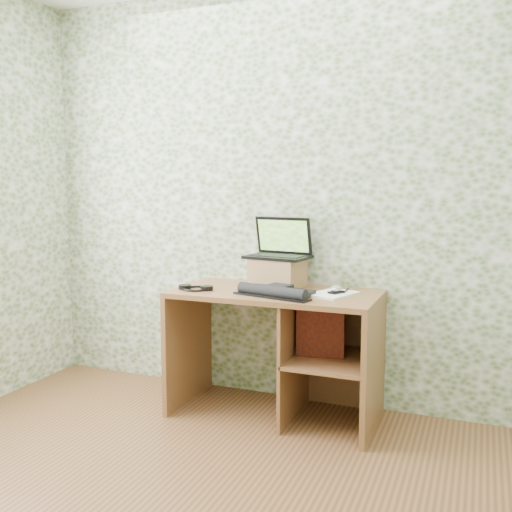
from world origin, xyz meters
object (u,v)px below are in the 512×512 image
at_px(riser, 278,273).
at_px(laptop, 280,248).
at_px(notepad, 333,294).
at_px(keyboard, 275,291).
at_px(desk, 289,336).

xyz_separation_m(riser, laptop, (0.00, 0.04, 0.15)).
distance_m(riser, laptop, 0.15).
bearing_deg(notepad, laptop, 175.37).
relative_size(laptop, keyboard, 0.84).
height_order(desk, notepad, notepad).
height_order(riser, notepad, riser).
bearing_deg(riser, notepad, -19.19).
distance_m(desk, notepad, 0.38).
bearing_deg(notepad, desk, -163.93).
height_order(riser, laptop, laptop).
relative_size(desk, laptop, 3.00).
height_order(desk, keyboard, keyboard).
xyz_separation_m(desk, riser, (-0.12, 0.12, 0.36)).
distance_m(desk, laptop, 0.54).
relative_size(keyboard, notepad, 1.74).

